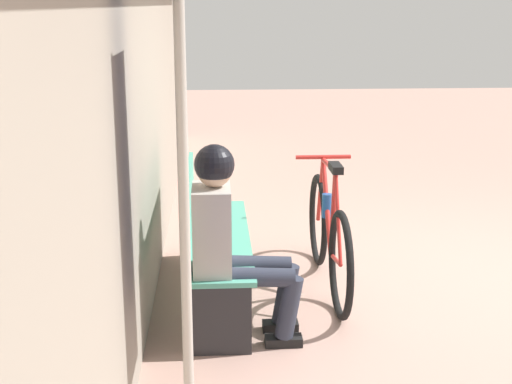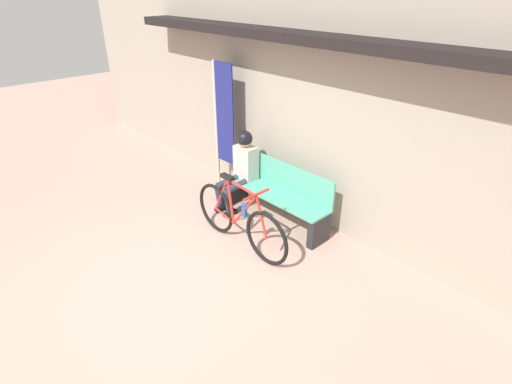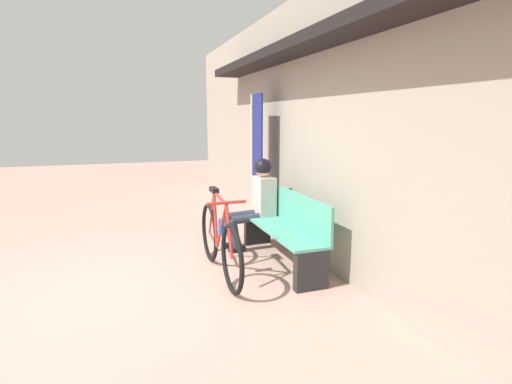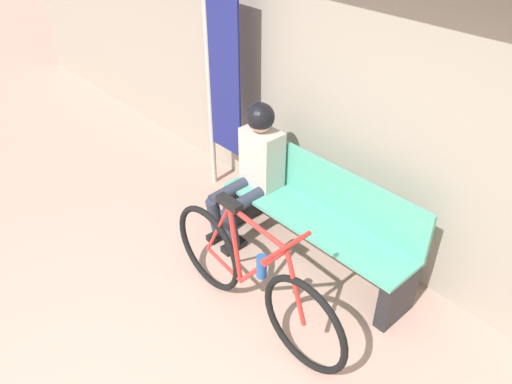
{
  "view_description": "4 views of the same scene",
  "coord_description": "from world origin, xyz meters",
  "px_view_note": "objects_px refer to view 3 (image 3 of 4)",
  "views": [
    {
      "loc": [
        -4.75,
        1.84,
        1.95
      ],
      "look_at": [
        -0.25,
        1.56,
        0.76
      ],
      "focal_mm": 50.0,
      "sensor_mm": 36.0,
      "label": 1
    },
    {
      "loc": [
        3.23,
        -1.77,
        3.08
      ],
      "look_at": [
        -0.11,
        1.38,
        0.65
      ],
      "focal_mm": 28.0,
      "sensor_mm": 36.0,
      "label": 2
    },
    {
      "loc": [
        4.01,
        0.03,
        1.71
      ],
      "look_at": [
        -0.13,
        1.49,
        0.89
      ],
      "focal_mm": 28.0,
      "sensor_mm": 36.0,
      "label": 3
    },
    {
      "loc": [
        1.79,
        -0.61,
        2.81
      ],
      "look_at": [
        -0.35,
        1.34,
        0.82
      ],
      "focal_mm": 35.0,
      "sensor_mm": 36.0,
      "label": 4
    }
  ],
  "objects_px": {
    "bicycle": "(220,241)",
    "person_seated": "(257,197)",
    "banner_pole": "(256,153)",
    "park_bench_near": "(285,230)"
  },
  "relations": [
    {
      "from": "person_seated",
      "to": "bicycle",
      "type": "bearing_deg",
      "value": -42.51
    },
    {
      "from": "person_seated",
      "to": "banner_pole",
      "type": "bearing_deg",
      "value": 161.9
    },
    {
      "from": "banner_pole",
      "to": "person_seated",
      "type": "bearing_deg",
      "value": -18.1
    },
    {
      "from": "park_bench_near",
      "to": "person_seated",
      "type": "distance_m",
      "value": 0.72
    },
    {
      "from": "banner_pole",
      "to": "bicycle",
      "type": "bearing_deg",
      "value": -32.69
    },
    {
      "from": "park_bench_near",
      "to": "banner_pole",
      "type": "height_order",
      "value": "banner_pole"
    },
    {
      "from": "park_bench_near",
      "to": "banner_pole",
      "type": "xyz_separation_m",
      "value": [
        -1.32,
        0.1,
        0.8
      ]
    },
    {
      "from": "bicycle",
      "to": "person_seated",
      "type": "relative_size",
      "value": 1.41
    },
    {
      "from": "park_bench_near",
      "to": "bicycle",
      "type": "height_order",
      "value": "bicycle"
    },
    {
      "from": "park_bench_near",
      "to": "person_seated",
      "type": "bearing_deg",
      "value": -169.75
    }
  ]
}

